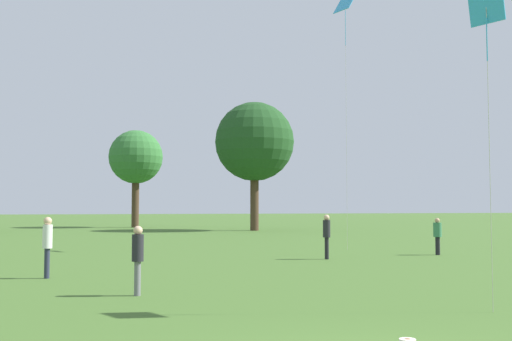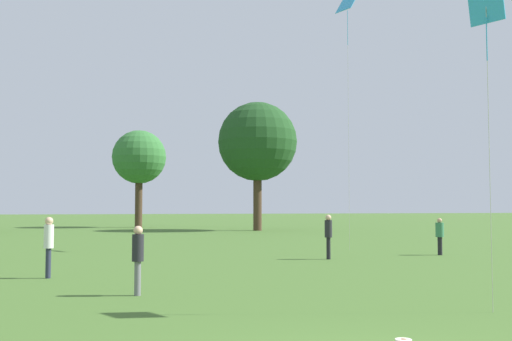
# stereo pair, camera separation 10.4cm
# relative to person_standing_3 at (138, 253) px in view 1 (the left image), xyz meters

# --- Properties ---
(person_standing_3) EXTENTS (0.41, 0.41, 1.70)m
(person_standing_3) POSITION_rel_person_standing_3_xyz_m (0.00, 0.00, 0.00)
(person_standing_3) COLOR slate
(person_standing_3) RESTS_ON ground
(person_standing_4) EXTENTS (0.39, 0.39, 1.82)m
(person_standing_4) POSITION_rel_person_standing_3_xyz_m (7.92, 8.32, 0.08)
(person_standing_4) COLOR black
(person_standing_4) RESTS_ON ground
(person_standing_5) EXTENTS (0.39, 0.39, 1.85)m
(person_standing_5) POSITION_rel_person_standing_3_xyz_m (-2.54, 4.16, 0.11)
(person_standing_5) COLOR #282D42
(person_standing_5) RESTS_ON ground
(person_standing_6) EXTENTS (0.49, 0.49, 1.64)m
(person_standing_6) POSITION_rel_person_standing_3_xyz_m (13.47, 9.20, -0.07)
(person_standing_6) COLOR black
(person_standing_6) RESTS_ON ground
(kite_1) EXTENTS (0.50, 0.77, 6.83)m
(kite_1) POSITION_rel_person_standing_3_xyz_m (7.07, -3.99, 5.20)
(kite_1) COLOR #339EDB
(kite_1) RESTS_ON ground
(kite_4) EXTENTS (1.01, 1.28, 12.85)m
(kite_4) POSITION_rel_person_standing_3_xyz_m (10.57, 12.68, 10.96)
(kite_4) COLOR #339EDB
(kite_4) RESTS_ON ground
(distant_tree_1) EXTENTS (5.42, 5.42, 9.83)m
(distant_tree_1) POSITION_rel_person_standing_3_xyz_m (1.42, 46.51, 6.00)
(distant_tree_1) COLOR #473323
(distant_tree_1) RESTS_ON ground
(distant_tree_2) EXTENTS (7.00, 7.00, 11.36)m
(distant_tree_2) POSITION_rel_person_standing_3_xyz_m (11.40, 36.35, 6.77)
(distant_tree_2) COLOR #473323
(distant_tree_2) RESTS_ON ground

